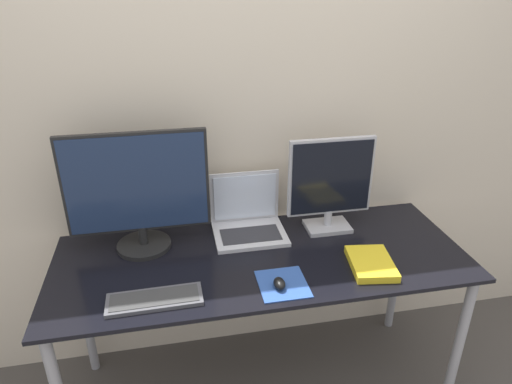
% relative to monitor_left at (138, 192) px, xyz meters
% --- Properties ---
extents(wall_back, '(7.00, 0.05, 2.50)m').
position_rel_monitor_left_xyz_m(wall_back, '(0.50, 0.23, 0.21)').
color(wall_back, beige).
rests_on(wall_back, ground_plane).
extents(desk, '(1.76, 0.68, 0.77)m').
position_rel_monitor_left_xyz_m(desk, '(0.50, -0.18, -0.36)').
color(desk, black).
rests_on(desk, ground_plane).
extents(monitor_left, '(0.60, 0.23, 0.53)m').
position_rel_monitor_left_xyz_m(monitor_left, '(0.00, 0.00, 0.00)').
color(monitor_left, black).
rests_on(monitor_left, desk).
extents(monitor_right, '(0.40, 0.14, 0.45)m').
position_rel_monitor_left_xyz_m(monitor_right, '(0.85, 0.00, -0.04)').
color(monitor_right, '#B2B2B7').
rests_on(monitor_right, desk).
extents(laptop, '(0.33, 0.26, 0.27)m').
position_rel_monitor_left_xyz_m(laptop, '(0.48, 0.05, -0.21)').
color(laptop, silver).
rests_on(laptop, desk).
extents(keyboard, '(0.35, 0.13, 0.02)m').
position_rel_monitor_left_xyz_m(keyboard, '(0.05, -0.39, -0.26)').
color(keyboard, '#4C4C51').
rests_on(keyboard, desk).
extents(mousepad, '(0.19, 0.20, 0.00)m').
position_rel_monitor_left_xyz_m(mousepad, '(0.53, -0.38, -0.27)').
color(mousepad, '#2D519E').
rests_on(mousepad, desk).
extents(mouse, '(0.04, 0.07, 0.04)m').
position_rel_monitor_left_xyz_m(mouse, '(0.52, -0.41, -0.25)').
color(mouse, black).
rests_on(mouse, mousepad).
extents(book, '(0.20, 0.26, 0.03)m').
position_rel_monitor_left_xyz_m(book, '(0.92, -0.34, -0.26)').
color(book, yellow).
rests_on(book, desk).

